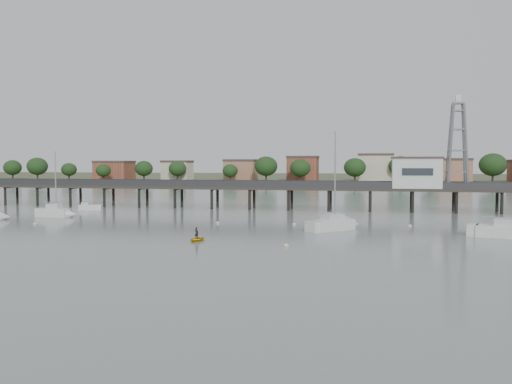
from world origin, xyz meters
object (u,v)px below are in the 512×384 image
at_px(sailboat_c, 339,224).
at_px(lattice_tower, 457,146).
at_px(white_tender, 90,207).
at_px(sailboat_b, 59,213).
at_px(yellow_dinghy, 197,241).
at_px(pier, 271,188).

bearing_deg(sailboat_c, lattice_tower, 10.37).
bearing_deg(sailboat_c, white_tender, 107.38).
relative_size(lattice_tower, white_tender, 3.72).
bearing_deg(sailboat_b, yellow_dinghy, -32.68).
distance_m(sailboat_c, sailboat_b, 43.66).
bearing_deg(sailboat_c, sailboat_b, 121.89).
bearing_deg(sailboat_b, pier, 39.41).
distance_m(sailboat_c, yellow_dinghy, 19.57).
bearing_deg(yellow_dinghy, sailboat_c, 45.65).
distance_m(sailboat_c, white_tender, 49.22).
relative_size(pier, white_tender, 35.98).
height_order(sailboat_c, yellow_dinghy, sailboat_c).
bearing_deg(sailboat_b, sailboat_c, -6.55).
relative_size(sailboat_c, yellow_dinghy, 4.67).
relative_size(sailboat_c, white_tender, 3.07).
distance_m(lattice_tower, sailboat_b, 64.97).
height_order(pier, lattice_tower, lattice_tower).
bearing_deg(lattice_tower, white_tender, -172.45).
bearing_deg(white_tender, pier, -6.36).
bearing_deg(pier, sailboat_b, -144.02).
bearing_deg(sailboat_b, white_tender, 101.39).
height_order(lattice_tower, white_tender, lattice_tower).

